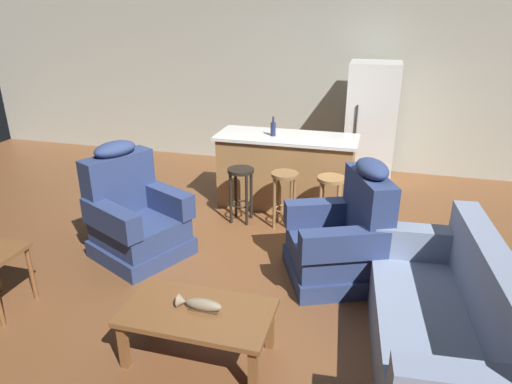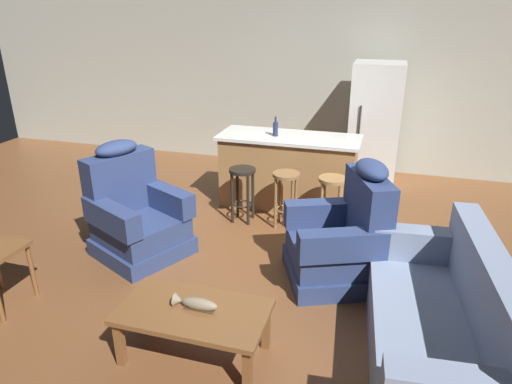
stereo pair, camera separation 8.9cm
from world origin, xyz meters
name	(u,v)px [view 1 (the left image)]	position (x,y,z in m)	size (l,w,h in m)	color
ground_plane	(259,253)	(0.00, 0.00, 0.00)	(12.00, 12.00, 0.00)	brown
back_wall	(310,86)	(0.00, 3.12, 1.30)	(12.00, 0.05, 2.60)	#B2B2A3
coffee_table	(198,317)	(-0.04, -1.64, 0.36)	(1.10, 0.60, 0.42)	brown
fish_figurine	(199,304)	(-0.03, -1.62, 0.46)	(0.34, 0.10, 0.10)	#4C3823
couch	(445,326)	(1.72, -1.24, 0.34)	(1.00, 1.97, 0.94)	#8493B2
recliner_near_lamp	(134,217)	(-1.28, -0.33, 0.42)	(1.12, 1.12, 1.20)	navy
recliner_near_island	(343,239)	(0.89, -0.24, 0.42)	(1.10, 1.10, 1.20)	navy
kitchen_island	(286,171)	(0.00, 1.35, 0.48)	(1.80, 0.70, 0.95)	#9E7042
bar_stool_left	(241,185)	(-0.42, 0.72, 0.47)	(0.32, 0.32, 0.68)	black
bar_stool_middle	(285,189)	(0.11, 0.72, 0.47)	(0.32, 0.32, 0.68)	olive
bar_stool_right	(330,194)	(0.65, 0.72, 0.47)	(0.32, 0.32, 0.68)	#A87A47
refrigerator	(371,124)	(1.00, 2.55, 0.88)	(0.70, 0.69, 1.76)	white
bottle_tall_green	(273,129)	(-0.17, 1.30, 1.04)	(0.07, 0.07, 0.25)	#23284C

